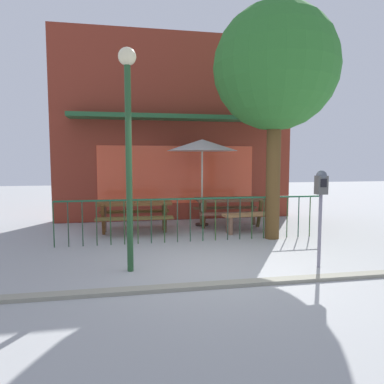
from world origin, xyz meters
The scene contains 11 objects.
ground centered at (0.00, 0.00, 0.00)m, with size 40.00×40.00×0.00m, color #9E9F9F.
pub_storefront centered at (0.00, 5.03, 2.74)m, with size 7.12×1.26×5.50m.
patio_fence_front centered at (0.00, 1.92, 0.66)m, with size 6.01×0.04×0.97m.
picnic_table_left centered at (-1.32, 3.17, 0.61)m, with size 1.83×1.40×0.79m.
picnic_table_right centered at (1.21, 3.45, 0.61)m, with size 1.86×1.45×0.79m.
patio_umbrella centered at (0.52, 3.74, 2.17)m, with size 1.91×1.91×2.34m.
patio_bench centered at (1.49, 2.60, 0.35)m, with size 1.43×0.49×0.48m.
parking_meter_near centered at (1.65, -0.32, 1.26)m, with size 0.18×0.17×1.63m.
street_tree centered at (1.76, 1.89, 3.78)m, with size 2.74×2.74×5.19m.
street_lamp centered at (-1.47, 0.06, 2.34)m, with size 0.28×0.28×3.53m.
curb_edge centered at (0.00, -0.90, 0.00)m, with size 9.97×0.20×0.11m, color gray.
Camera 1 is at (-1.55, -5.71, 1.82)m, focal length 33.50 mm.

